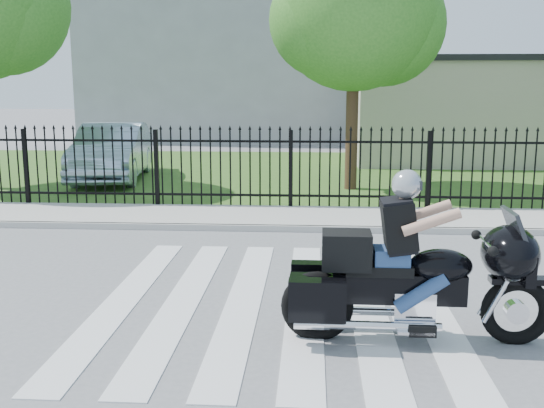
{
  "coord_description": "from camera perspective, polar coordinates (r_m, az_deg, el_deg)",
  "views": [
    {
      "loc": [
        0.47,
        -7.9,
        2.83
      ],
      "look_at": [
        -0.13,
        1.59,
        1.0
      ],
      "focal_mm": 42.0,
      "sensor_mm": 36.0,
      "label": 1
    }
  ],
  "objects": [
    {
      "name": "ground",
      "position": [
        8.41,
        0.21,
        -8.78
      ],
      "size": [
        120.0,
        120.0,
        0.0
      ],
      "primitive_type": "plane",
      "color": "slate",
      "rests_on": "ground"
    },
    {
      "name": "crosswalk",
      "position": [
        8.41,
        0.21,
        -8.74
      ],
      "size": [
        5.0,
        5.5,
        0.01
      ],
      "primitive_type": null,
      "color": "silver",
      "rests_on": "ground"
    },
    {
      "name": "sidewalk",
      "position": [
        13.21,
        1.51,
        -1.23
      ],
      "size": [
        40.0,
        2.0,
        0.12
      ],
      "primitive_type": "cube",
      "color": "#ADAAA3",
      "rests_on": "ground"
    },
    {
      "name": "curb",
      "position": [
        12.23,
        1.34,
        -2.21
      ],
      "size": [
        40.0,
        0.12,
        0.12
      ],
      "primitive_type": "cube",
      "color": "#ADAAA3",
      "rests_on": "ground"
    },
    {
      "name": "grass_strip",
      "position": [
        20.11,
        2.27,
        2.81
      ],
      "size": [
        40.0,
        12.0,
        0.02
      ],
      "primitive_type": "cube",
      "color": "#2E591E",
      "rests_on": "ground"
    },
    {
      "name": "iron_fence",
      "position": [
        14.04,
        1.69,
        2.99
      ],
      "size": [
        26.0,
        0.04,
        1.8
      ],
      "color": "black",
      "rests_on": "ground"
    },
    {
      "name": "tree_mid",
      "position": [
        17.03,
        7.41,
        16.98
      ],
      "size": [
        4.2,
        4.2,
        6.78
      ],
      "color": "#382316",
      "rests_on": "ground"
    },
    {
      "name": "building_low",
      "position": [
        24.8,
        19.09,
        7.79
      ],
      "size": [
        10.0,
        6.0,
        3.5
      ],
      "primitive_type": "cube",
      "color": "#B4AA96",
      "rests_on": "ground"
    },
    {
      "name": "building_low_roof",
      "position": [
        24.79,
        19.36,
        12.06
      ],
      "size": [
        10.2,
        6.2,
        0.2
      ],
      "primitive_type": "cube",
      "color": "black",
      "rests_on": "building_low"
    },
    {
      "name": "building_tall",
      "position": [
        34.23,
        -2.28,
        16.18
      ],
      "size": [
        15.0,
        10.0,
        12.0
      ],
      "primitive_type": "cube",
      "color": "#989AA0",
      "rests_on": "ground"
    },
    {
      "name": "motorcycle_rider",
      "position": [
        7.13,
        12.16,
        -5.88
      ],
      "size": [
        2.96,
        0.87,
        1.96
      ],
      "rotation": [
        0.0,
        0.0,
        -0.01
      ],
      "color": "black",
      "rests_on": "ground"
    },
    {
      "name": "parked_car",
      "position": [
        19.12,
        -14.14,
        4.56
      ],
      "size": [
        2.35,
        5.14,
        1.63
      ],
      "primitive_type": "imported",
      "rotation": [
        0.0,
        0.0,
        0.13
      ],
      "color": "#A6BBD0",
      "rests_on": "grass_strip"
    }
  ]
}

